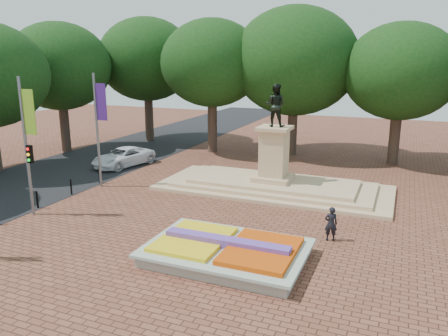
# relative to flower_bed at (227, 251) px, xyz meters

# --- Properties ---
(ground) EXTENTS (90.00, 90.00, 0.00)m
(ground) POSITION_rel_flower_bed_xyz_m (-1.03, 2.00, -0.38)
(ground) COLOR brown
(ground) RESTS_ON ground
(asphalt_street) EXTENTS (9.00, 90.00, 0.02)m
(asphalt_street) POSITION_rel_flower_bed_xyz_m (-16.03, 7.00, -0.37)
(asphalt_street) COLOR black
(asphalt_street) RESTS_ON ground
(flower_bed) EXTENTS (6.30, 4.30, 0.91)m
(flower_bed) POSITION_rel_flower_bed_xyz_m (0.00, 0.00, 0.00)
(flower_bed) COLOR gray
(flower_bed) RESTS_ON ground
(monument) EXTENTS (14.00, 6.00, 6.40)m
(monument) POSITION_rel_flower_bed_xyz_m (-1.03, 10.00, 0.50)
(monument) COLOR tan
(monument) RESTS_ON ground
(tree_row_back) EXTENTS (44.80, 8.80, 10.43)m
(tree_row_back) POSITION_rel_flower_bed_xyz_m (1.31, 20.00, 6.29)
(tree_row_back) COLOR #35271D
(tree_row_back) RESTS_ON ground
(banner_poles) EXTENTS (0.88, 11.17, 7.00)m
(banner_poles) POSITION_rel_flower_bed_xyz_m (-11.10, 0.69, 3.50)
(banner_poles) COLOR slate
(banner_poles) RESTS_ON ground
(bollard_row) EXTENTS (0.12, 13.12, 0.98)m
(bollard_row) POSITION_rel_flower_bed_xyz_m (-11.73, 0.50, 0.15)
(bollard_row) COLOR black
(bollard_row) RESTS_ON ground
(van) EXTENTS (3.35, 5.32, 1.37)m
(van) POSITION_rel_flower_bed_xyz_m (-13.06, 11.52, 0.31)
(van) COLOR white
(van) RESTS_ON ground
(pedestrian) EXTENTS (0.65, 0.52, 1.56)m
(pedestrian) POSITION_rel_flower_bed_xyz_m (3.49, 3.53, 0.40)
(pedestrian) COLOR black
(pedestrian) RESTS_ON ground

